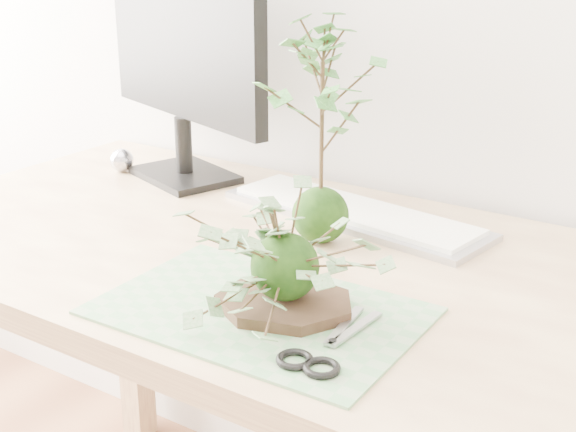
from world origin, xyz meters
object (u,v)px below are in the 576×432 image
(desk, at_px, (343,322))
(maple_kokedama, at_px, (322,77))
(ivy_kokedama, at_px, (285,236))
(monitor, at_px, (182,47))
(keyboard, at_px, (354,213))

(desk, relative_size, maple_kokedama, 4.31)
(ivy_kokedama, distance_m, maple_kokedama, 0.29)
(desk, relative_size, ivy_kokedama, 5.92)
(desk, xyz_separation_m, maple_kokedama, (-0.08, 0.07, 0.35))
(maple_kokedama, distance_m, monitor, 0.42)
(keyboard, bearing_deg, desk, -56.16)
(desk, distance_m, ivy_kokedama, 0.25)
(keyboard, relative_size, monitor, 1.03)
(ivy_kokedama, xyz_separation_m, maple_kokedama, (-0.09, 0.23, 0.16))
(maple_kokedama, distance_m, keyboard, 0.28)
(maple_kokedama, relative_size, monitor, 0.77)
(desk, bearing_deg, ivy_kokedama, -88.03)
(desk, distance_m, monitor, 0.63)
(ivy_kokedama, distance_m, keyboard, 0.38)
(monitor, bearing_deg, ivy_kokedama, -18.93)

